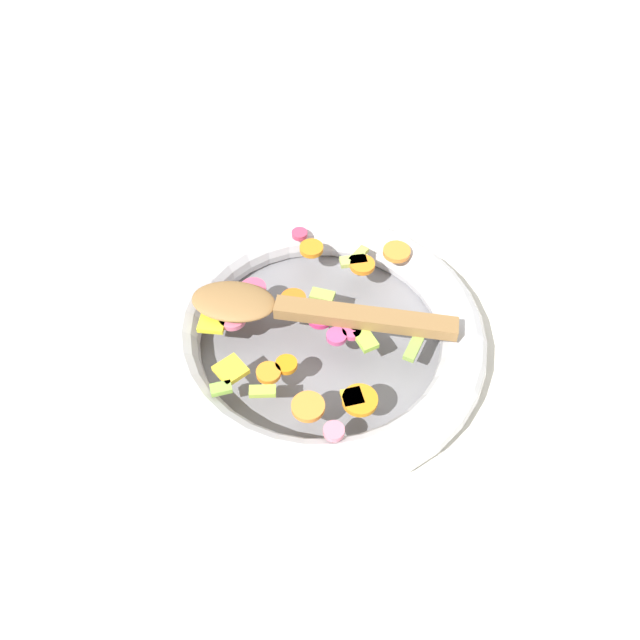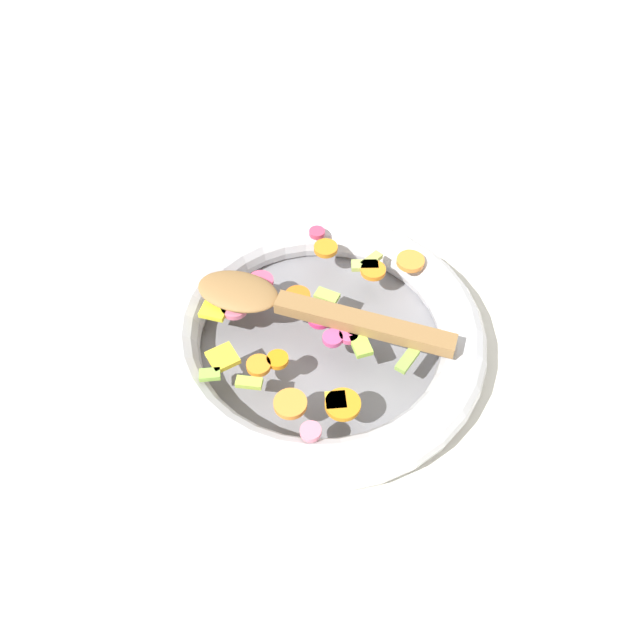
{
  "view_description": "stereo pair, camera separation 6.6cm",
  "coord_description": "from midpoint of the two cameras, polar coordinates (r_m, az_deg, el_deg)",
  "views": [
    {
      "loc": [
        -0.04,
        -0.41,
        0.56
      ],
      "look_at": [
        0.0,
        0.0,
        0.05
      ],
      "focal_mm": 35.0,
      "sensor_mm": 36.0,
      "label": 1
    },
    {
      "loc": [
        0.03,
        -0.41,
        0.56
      ],
      "look_at": [
        0.0,
        0.0,
        0.05
      ],
      "focal_mm": 35.0,
      "sensor_mm": 36.0,
      "label": 2
    }
  ],
  "objects": [
    {
      "name": "skillet",
      "position": [
        0.68,
        -2.77,
        -1.65
      ],
      "size": [
        0.36,
        0.36,
        0.05
      ],
      "color": "slate",
      "rests_on": "ground_plane"
    },
    {
      "name": "wooden_spoon",
      "position": [
        0.65,
        -5.42,
        0.86
      ],
      "size": [
        0.28,
        0.11,
        0.01
      ],
      "color": "olive",
      "rests_on": "chopped_vegetables"
    },
    {
      "name": "ground_plane",
      "position": [
        0.7,
        -2.7,
        -2.76
      ],
      "size": [
        4.0,
        4.0,
        0.0
      ],
      "primitive_type": "plane",
      "color": "silver"
    },
    {
      "name": "chopped_vegetables",
      "position": [
        0.65,
        -3.56,
        -0.57
      ],
      "size": [
        0.24,
        0.29,
        0.01
      ],
      "color": "orange",
      "rests_on": "skillet"
    }
  ]
}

